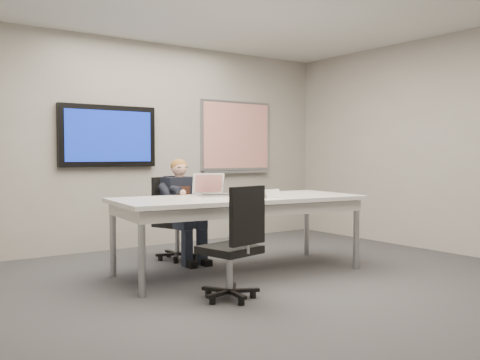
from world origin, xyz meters
TOP-DOWN VIEW (x-y plane):
  - floor at (0.00, 0.00)m, footprint 6.00×6.00m
  - wall_back at (0.00, 3.00)m, footprint 6.00×0.02m
  - wall_right at (3.00, 0.00)m, footprint 0.02×6.00m
  - conference_table at (0.13, 0.90)m, footprint 2.74×1.38m
  - tv_display at (-0.50, 2.95)m, footprint 1.30×0.09m
  - whiteboard at (1.55, 2.97)m, footprint 1.25×0.08m
  - office_chair_far at (-0.08, 1.93)m, footprint 0.60×0.60m
  - office_chair_near at (-0.54, 0.03)m, footprint 0.56×0.56m
  - seated_person at (-0.07, 1.70)m, footprint 0.39×0.67m
  - laptop at (-0.04, 1.15)m, footprint 0.41×0.43m
  - name_tent at (0.32, 0.58)m, footprint 0.23×0.11m
  - pen at (-0.06, 0.61)m, footprint 0.03×0.13m

SIDE VIEW (x-z plane):
  - floor at x=0.00m, z-range -0.01..0.01m
  - office_chair_far at x=-0.08m, z-range -0.19..0.80m
  - office_chair_near at x=-0.54m, z-range -0.19..0.81m
  - seated_person at x=-0.07m, z-range -0.12..1.09m
  - conference_table at x=0.13m, z-range 0.31..1.12m
  - pen at x=-0.06m, z-range 0.81..0.82m
  - name_tent at x=0.32m, z-range 0.81..0.90m
  - laptop at x=-0.04m, z-range 0.75..0.99m
  - wall_back at x=0.00m, z-range 0.00..2.80m
  - wall_right at x=3.00m, z-range 0.00..2.80m
  - tv_display at x=-0.50m, z-range 1.10..1.90m
  - whiteboard at x=1.55m, z-range 0.98..2.08m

